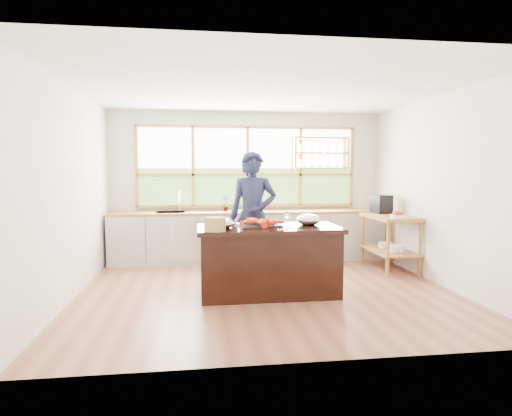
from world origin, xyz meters
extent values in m
plane|color=#945C3E|center=(0.00, 0.00, 0.00)|extent=(5.00, 5.00, 0.00)
cube|color=silver|center=(0.00, 2.25, 1.35)|extent=(5.00, 0.02, 2.70)
cube|color=silver|center=(0.00, -2.25, 1.35)|extent=(5.00, 0.02, 2.70)
cube|color=silver|center=(-2.50, 0.00, 1.35)|extent=(0.02, 4.50, 2.70)
cube|color=silver|center=(2.50, 0.00, 1.35)|extent=(0.02, 4.50, 2.70)
cube|color=silver|center=(0.00, 0.00, 2.70)|extent=(5.00, 4.50, 0.02)
cube|color=#C27141|center=(0.00, 2.22, 1.70)|extent=(4.05, 0.06, 1.50)
cube|color=white|center=(0.00, 2.24, 2.05)|extent=(3.98, 0.01, 0.75)
cube|color=#385821|center=(0.00, 2.24, 1.32)|extent=(3.98, 0.01, 0.70)
cube|color=#C27141|center=(1.35, 2.11, 2.23)|extent=(1.00, 0.28, 0.03)
cube|color=#C27141|center=(1.35, 2.11, 1.95)|extent=(1.00, 0.28, 0.03)
cube|color=#C27141|center=(1.35, 2.11, 1.67)|extent=(1.00, 0.28, 0.03)
cube|color=#C27141|center=(0.85, 2.11, 1.95)|extent=(0.03, 0.28, 0.55)
cube|color=#C27141|center=(1.85, 2.11, 1.95)|extent=(0.03, 0.28, 0.55)
cube|color=#B5B3AB|center=(0.00, 1.94, 0.42)|extent=(4.90, 0.62, 0.85)
cube|color=silver|center=(-1.10, 1.62, 0.43)|extent=(0.60, 0.01, 0.72)
cube|color=#AA8132|center=(0.00, 1.94, 0.88)|extent=(4.90, 0.62, 0.05)
cube|color=silver|center=(-1.40, 1.94, 0.82)|extent=(0.50, 0.42, 0.16)
cube|color=#AA8132|center=(2.45, 0.40, 0.45)|extent=(0.04, 0.04, 0.90)
cube|color=#AA8132|center=(2.45, 1.40, 0.45)|extent=(0.04, 0.04, 0.90)
cube|color=#AA8132|center=(1.93, 0.40, 0.45)|extent=(0.04, 0.04, 0.90)
cube|color=#AA8132|center=(1.93, 1.40, 0.45)|extent=(0.04, 0.04, 0.90)
cube|color=#AA8132|center=(2.19, 0.90, 0.32)|extent=(0.62, 1.10, 0.03)
cube|color=#AA8132|center=(2.19, 0.90, 0.88)|extent=(0.62, 1.10, 0.05)
cylinder|color=white|center=(2.19, 0.65, 0.39)|extent=(0.24, 0.24, 0.11)
cylinder|color=white|center=(2.19, 1.05, 0.38)|extent=(0.24, 0.24, 0.09)
cube|color=black|center=(0.00, -0.20, 0.42)|extent=(1.77, 0.82, 0.84)
cube|color=black|center=(0.00, -0.20, 0.87)|extent=(1.85, 0.90, 0.06)
imported|color=#1B1E3A|center=(-0.11, 0.55, 0.95)|extent=(0.77, 0.57, 1.91)
imported|color=slate|center=(-0.43, 2.00, 1.05)|extent=(0.18, 0.15, 0.29)
cube|color=green|center=(-0.19, 1.94, 0.91)|extent=(0.42, 0.33, 0.01)
cube|color=black|center=(2.19, 1.25, 1.06)|extent=(0.32, 0.34, 0.31)
cylinder|color=#BCC662|center=(2.24, 0.70, 1.04)|extent=(0.09, 0.09, 0.28)
cylinder|color=white|center=(2.14, 0.52, 0.93)|extent=(0.23, 0.23, 0.05)
sphere|color=#AE2B0D|center=(2.19, 0.52, 0.97)|extent=(0.07, 0.07, 0.07)
sphere|color=#AE2B0D|center=(2.16, 0.57, 0.97)|extent=(0.07, 0.07, 0.07)
sphere|color=#AE2B0D|center=(2.10, 0.55, 0.97)|extent=(0.07, 0.07, 0.07)
sphere|color=#AE2B0D|center=(2.10, 0.49, 0.97)|extent=(0.07, 0.07, 0.07)
sphere|color=#AE2B0D|center=(2.16, 0.48, 0.97)|extent=(0.07, 0.07, 0.07)
cube|color=black|center=(-0.12, -0.16, 0.91)|extent=(0.61, 0.48, 0.02)
ellipsoid|color=red|center=(-0.24, -0.21, 0.96)|extent=(0.23, 0.15, 0.08)
ellipsoid|color=red|center=(-0.04, -0.14, 0.96)|extent=(0.23, 0.14, 0.08)
ellipsoid|color=red|center=(0.06, -0.26, 0.96)|extent=(0.21, 0.21, 0.08)
ellipsoid|color=red|center=(-0.17, -0.04, 0.96)|extent=(0.18, 0.23, 0.08)
ellipsoid|color=red|center=(-0.10, -0.30, 0.96)|extent=(0.11, 0.22, 0.08)
ellipsoid|color=silver|center=(-0.59, -0.26, 0.96)|extent=(0.27, 0.27, 0.13)
ellipsoid|color=silver|center=(0.56, -0.09, 0.97)|extent=(0.32, 0.32, 0.16)
cylinder|color=white|center=(0.19, -0.48, 0.90)|extent=(0.06, 0.06, 0.01)
cylinder|color=white|center=(0.19, -0.48, 0.97)|extent=(0.01, 0.01, 0.13)
ellipsoid|color=white|center=(0.19, -0.48, 1.07)|extent=(0.08, 0.08, 0.10)
cylinder|color=#A37347|center=(-0.71, -0.54, 0.98)|extent=(0.26, 0.26, 0.17)
cylinder|color=white|center=(-0.70, 0.05, 0.94)|extent=(0.21, 0.30, 0.08)
camera|label=1|loc=(-0.90, -5.67, 1.63)|focal=30.00mm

